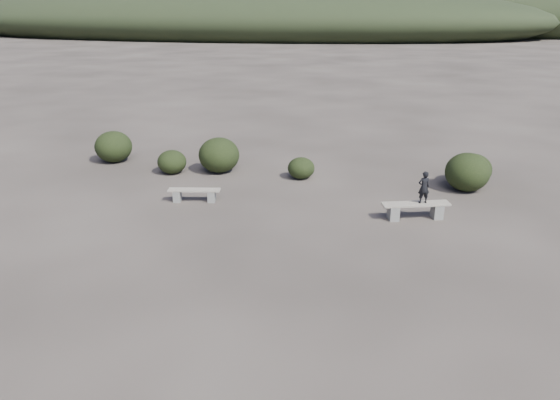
# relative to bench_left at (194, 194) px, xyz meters

# --- Properties ---
(ground) EXTENTS (1200.00, 1200.00, 0.00)m
(ground) POSITION_rel_bench_left_xyz_m (2.71, -5.77, -0.25)
(ground) COLOR #312A26
(ground) RESTS_ON ground
(bench_left) EXTENTS (1.70, 0.63, 0.42)m
(bench_left) POSITION_rel_bench_left_xyz_m (0.00, 0.00, 0.00)
(bench_left) COLOR slate
(bench_left) RESTS_ON ground
(bench_right) EXTENTS (2.04, 0.98, 0.50)m
(bench_right) POSITION_rel_bench_left_xyz_m (6.94, -0.15, 0.05)
(bench_right) COLOR slate
(bench_right) RESTS_ON ground
(seated_person) EXTENTS (0.42, 0.35, 0.97)m
(seated_person) POSITION_rel_bench_left_xyz_m (7.12, -0.09, 0.73)
(seated_person) COLOR black
(seated_person) RESTS_ON bench_right
(shrub_a) EXTENTS (1.08, 1.08, 0.88)m
(shrub_a) POSITION_rel_bench_left_xyz_m (-1.85, 2.76, 0.19)
(shrub_a) COLOR black
(shrub_a) RESTS_ON ground
(shrub_b) EXTENTS (1.53, 1.53, 1.31)m
(shrub_b) POSITION_rel_bench_left_xyz_m (-0.17, 3.28, 0.40)
(shrub_b) COLOR black
(shrub_b) RESTS_ON ground
(shrub_c) EXTENTS (0.98, 0.98, 0.78)m
(shrub_c) POSITION_rel_bench_left_xyz_m (2.99, 3.07, 0.14)
(shrub_c) COLOR black
(shrub_c) RESTS_ON ground
(shrub_d) EXTENTS (1.49, 1.49, 1.30)m
(shrub_d) POSITION_rel_bench_left_xyz_m (8.73, 2.85, 0.40)
(shrub_d) COLOR black
(shrub_d) RESTS_ON ground
(shrub_e) EXTENTS (1.32, 1.32, 1.10)m
(shrub_e) POSITION_rel_bench_left_xyz_m (8.98, 3.56, 0.30)
(shrub_e) COLOR black
(shrub_e) RESTS_ON ground
(shrub_f) EXTENTS (1.46, 1.46, 1.24)m
(shrub_f) POSITION_rel_bench_left_xyz_m (-4.72, 3.79, 0.37)
(shrub_f) COLOR black
(shrub_f) RESTS_ON ground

